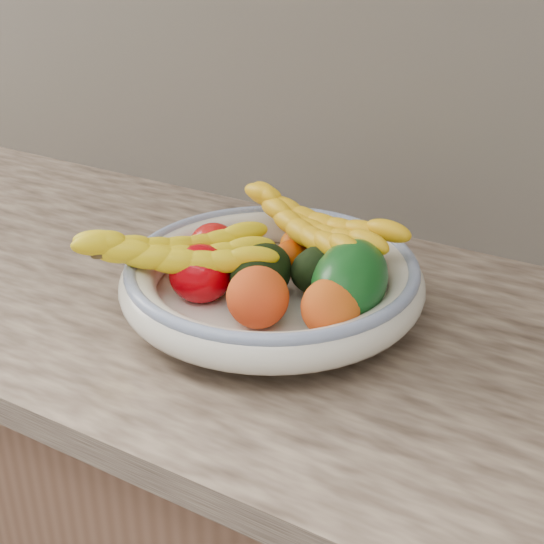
{
  "coord_description": "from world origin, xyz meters",
  "views": [
    {
      "loc": [
        0.43,
        0.92,
        1.4
      ],
      "look_at": [
        0.0,
        1.66,
        0.96
      ],
      "focal_mm": 50.0,
      "sensor_mm": 36.0,
      "label": 1
    }
  ],
  "objects": [
    {
      "name": "kitchen_counter",
      "position": [
        0.0,
        1.69,
        0.46
      ],
      "size": [
        2.44,
        0.66,
        1.4
      ],
      "color": "brown",
      "rests_on": "ground"
    },
    {
      "name": "green_mango",
      "position": [
        0.11,
        1.66,
        0.98
      ],
      "size": [
        0.14,
        0.16,
        0.12
      ],
      "primitive_type": "ellipsoid",
      "rotation": [
        0.0,
        0.31,
        0.2
      ],
      "color": "#0D4916",
      "rests_on": "fruit_bowl"
    },
    {
      "name": "avocado_right",
      "position": [
        0.06,
        1.69,
        0.96
      ],
      "size": [
        0.12,
        0.12,
        0.07
      ],
      "primitive_type": "ellipsoid",
      "rotation": [
        0.0,
        0.0,
        -0.74
      ],
      "color": "black",
      "rests_on": "fruit_bowl"
    },
    {
      "name": "clementine_back_left",
      "position": [
        -0.02,
        1.76,
        0.95
      ],
      "size": [
        0.06,
        0.06,
        0.04
      ],
      "primitive_type": "ellipsoid",
      "rotation": [
        0.0,
        0.0,
        0.31
      ],
      "color": "orange",
      "rests_on": "fruit_bowl"
    },
    {
      "name": "banana_bunch_back",
      "position": [
        0.01,
        1.74,
        0.99
      ],
      "size": [
        0.3,
        0.2,
        0.08
      ],
      "primitive_type": null,
      "rotation": [
        0.0,
        0.0,
        -0.35
      ],
      "color": "yellow",
      "rests_on": "fruit_bowl"
    },
    {
      "name": "clementine_back_right",
      "position": [
        0.03,
        1.76,
        0.95
      ],
      "size": [
        0.05,
        0.05,
        0.04
      ],
      "primitive_type": "ellipsoid",
      "rotation": [
        0.0,
        0.0,
        0.06
      ],
      "color": "#DB4B04",
      "rests_on": "fruit_bowl"
    },
    {
      "name": "peach_front",
      "position": [
        0.02,
        1.58,
        0.97
      ],
      "size": [
        0.09,
        0.09,
        0.08
      ],
      "primitive_type": "ellipsoid",
      "rotation": [
        0.0,
        0.0,
        0.27
      ],
      "color": "orange",
      "rests_on": "fruit_bowl"
    },
    {
      "name": "clementine_back_mid",
      "position": [
        -0.01,
        1.72,
        0.95
      ],
      "size": [
        0.05,
        0.05,
        0.04
      ],
      "primitive_type": "ellipsoid",
      "rotation": [
        0.0,
        0.0,
        0.07
      ],
      "color": "#DB4E04",
      "rests_on": "fruit_bowl"
    },
    {
      "name": "clementine_extra",
      "position": [
        0.0,
        1.76,
        0.95
      ],
      "size": [
        0.05,
        0.05,
        0.05
      ],
      "primitive_type": "ellipsoid",
      "color": "#F26005",
      "rests_on": "fruit_bowl"
    },
    {
      "name": "peach_right",
      "position": [
        0.11,
        1.6,
        0.97
      ],
      "size": [
        0.09,
        0.09,
        0.07
      ],
      "primitive_type": "ellipsoid",
      "rotation": [
        0.0,
        0.0,
        -0.35
      ],
      "color": "orange",
      "rests_on": "fruit_bowl"
    },
    {
      "name": "tomato_near_left",
      "position": [
        -0.07,
        1.61,
        0.96
      ],
      "size": [
        0.09,
        0.09,
        0.07
      ],
      "primitive_type": "ellipsoid",
      "rotation": [
        0.0,
        0.0,
        -0.06
      ],
      "color": "#BC0009",
      "rests_on": "fruit_bowl"
    },
    {
      "name": "tomato_left",
      "position": [
        -0.11,
        1.69,
        0.96
      ],
      "size": [
        0.09,
        0.09,
        0.06
      ],
      "primitive_type": "ellipsoid",
      "rotation": [
        0.0,
        0.0,
        -0.37
      ],
      "color": "red",
      "rests_on": "fruit_bowl"
    },
    {
      "name": "banana_bunch_front",
      "position": [
        -0.1,
        1.6,
        0.98
      ],
      "size": [
        0.27,
        0.25,
        0.07
      ],
      "primitive_type": null,
      "rotation": [
        0.0,
        0.0,
        0.7
      ],
      "color": "yellow",
      "rests_on": "fruit_bowl"
    },
    {
      "name": "avocado_center",
      "position": [
        -0.01,
        1.64,
        0.96
      ],
      "size": [
        0.09,
        0.11,
        0.07
      ],
      "primitive_type": "ellipsoid",
      "rotation": [
        0.0,
        0.0,
        0.13
      ],
      "color": "black",
      "rests_on": "fruit_bowl"
    },
    {
      "name": "fruit_bowl",
      "position": [
        0.0,
        1.66,
        0.95
      ],
      "size": [
        0.39,
        0.39,
        0.08
      ],
      "color": "silver",
      "rests_on": "kitchen_counter"
    }
  ]
}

